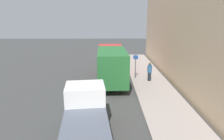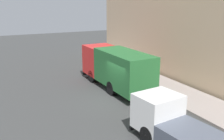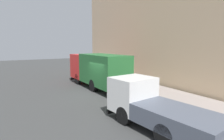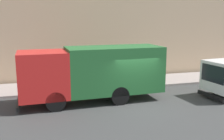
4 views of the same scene
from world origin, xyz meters
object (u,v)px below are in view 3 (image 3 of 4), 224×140
(small_flatbed_truck, at_px, (152,105))
(pedestrian_walking, at_px, (129,74))
(street_sign_post, at_px, (115,69))
(large_utility_truck, at_px, (97,69))

(small_flatbed_truck, xyz_separation_m, pedestrian_walking, (4.77, 8.46, -0.01))
(small_flatbed_truck, xyz_separation_m, street_sign_post, (3.61, 9.40, 0.44))
(large_utility_truck, xyz_separation_m, pedestrian_walking, (3.42, -0.35, -0.70))
(small_flatbed_truck, bearing_deg, pedestrian_walking, 54.25)
(pedestrian_walking, bearing_deg, large_utility_truck, -148.37)
(street_sign_post, bearing_deg, large_utility_truck, -165.38)
(large_utility_truck, bearing_deg, pedestrian_walking, -7.55)
(large_utility_truck, xyz_separation_m, small_flatbed_truck, (-1.36, -8.81, -0.69))
(small_flatbed_truck, height_order, street_sign_post, street_sign_post)
(large_utility_truck, height_order, street_sign_post, large_utility_truck)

